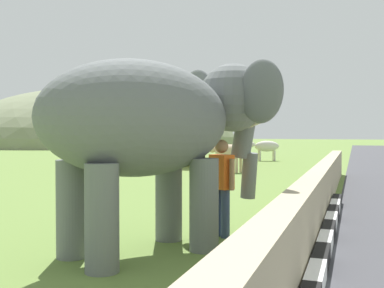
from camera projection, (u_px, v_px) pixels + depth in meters
The scene contains 8 objects.
barrier_parapet at pixel (299, 227), 6.31m from camera, with size 28.00×0.36×1.00m, color tan.
elephant at pixel (160, 122), 7.00m from camera, with size 3.95×3.52×2.95m.
person_handler at pixel (222, 183), 7.92m from camera, with size 0.42×0.57×1.66m.
bus_orange at pixel (182, 127), 27.79m from camera, with size 8.90×4.82×3.50m.
cow_near at pixel (96, 158), 16.38m from camera, with size 1.49×1.75×1.23m.
cow_mid at pixel (229, 152), 20.61m from camera, with size 1.00×1.93×1.23m.
cow_far at pixel (266, 147), 28.69m from camera, with size 1.10×1.91×1.23m.
hill_east at pixel (107, 144), 67.29m from camera, with size 45.79×36.63×15.99m.
Camera 1 is at (-4.40, 3.38, 1.79)m, focal length 43.69 mm.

